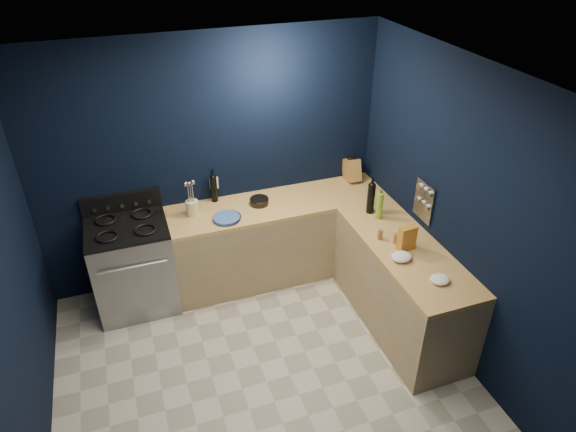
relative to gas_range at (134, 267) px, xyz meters
name	(u,v)px	position (x,y,z in m)	size (l,w,h in m)	color
floor	(267,383)	(0.93, -1.42, -0.47)	(3.50, 3.50, 0.02)	beige
ceiling	(257,88)	(0.93, -1.42, 2.15)	(3.50, 3.50, 0.02)	silver
wall_back	(212,163)	(0.93, 0.34, 0.84)	(3.50, 0.02, 2.60)	black
wall_right	(465,220)	(2.69, -1.42, 0.84)	(0.02, 3.50, 2.60)	black
cab_back	(279,240)	(1.53, 0.02, -0.03)	(2.30, 0.63, 0.86)	tan
top_back	(279,204)	(1.53, 0.02, 0.42)	(2.30, 0.63, 0.04)	olive
cab_right	(401,288)	(2.37, -1.13, -0.03)	(0.63, 1.67, 0.86)	tan
top_right	(407,250)	(2.37, -1.13, 0.42)	(0.63, 1.67, 0.04)	olive
gas_range	(134,267)	(0.00, 0.00, 0.00)	(0.76, 0.66, 0.92)	gray
oven_door	(137,287)	(0.00, -0.32, -0.01)	(0.59, 0.02, 0.42)	black
cooktop	(126,227)	(0.00, 0.00, 0.48)	(0.76, 0.66, 0.03)	black
backguard	(121,202)	(0.00, 0.30, 0.58)	(0.76, 0.06, 0.20)	black
spice_panel	(424,201)	(2.67, -0.87, 0.72)	(0.02, 0.28, 0.38)	gray
wall_outlet	(214,183)	(0.93, 0.32, 0.62)	(0.09, 0.02, 0.13)	white
plate_stack	(227,218)	(0.94, -0.13, 0.46)	(0.26, 0.26, 0.03)	#2E64A4
ramekin	(193,203)	(0.69, 0.27, 0.46)	(0.09, 0.09, 0.03)	white
utensil_crock	(193,208)	(0.65, 0.07, 0.52)	(0.13, 0.13, 0.16)	beige
wine_bottle_back	(214,189)	(0.92, 0.27, 0.58)	(0.07, 0.07, 0.28)	black
lemon_basket	(259,201)	(1.33, 0.04, 0.48)	(0.19, 0.19, 0.07)	black
knife_block	(352,170)	(2.46, 0.22, 0.56)	(0.13, 0.22, 0.24)	olive
wine_bottle_right	(371,199)	(2.33, -0.47, 0.59)	(0.08, 0.08, 0.31)	black
oil_bottle	(380,206)	(2.36, -0.60, 0.58)	(0.06, 0.06, 0.28)	#80AF2C
spice_jar_near	(380,234)	(2.20, -0.93, 0.49)	(0.05, 0.05, 0.10)	olive
spice_jar_far	(396,238)	(2.31, -1.03, 0.49)	(0.05, 0.05, 0.10)	olive
crouton_bag	(407,238)	(2.34, -1.15, 0.56)	(0.16, 0.07, 0.24)	#A9411F
towel_front	(401,257)	(2.22, -1.28, 0.47)	(0.19, 0.16, 0.07)	white
towel_end	(440,279)	(2.37, -1.64, 0.46)	(0.16, 0.15, 0.05)	white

